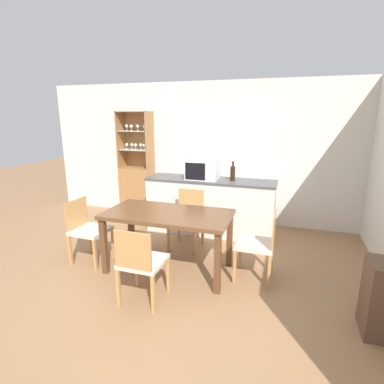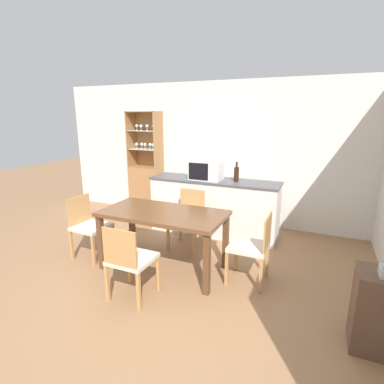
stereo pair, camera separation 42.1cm
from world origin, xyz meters
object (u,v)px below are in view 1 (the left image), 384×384
Objects in this scene: dining_chair_head_far at (187,218)px; dining_table at (168,220)px; wine_bottle at (233,173)px; dining_chair_head_near at (142,263)px; dining_chair_side_right_far at (258,244)px; dining_chair_side_left_near at (88,230)px; microwave at (202,170)px; display_cabinet at (138,184)px.

dining_table is at bearing 92.02° from dining_chair_head_far.
wine_bottle reaches higher than dining_table.
dining_chair_head_near and dining_chair_side_right_far have the same top height.
dining_chair_side_right_far is (1.12, 0.86, 0.00)m from dining_chair_head_near.
dining_chair_head_near is at bearing 63.50° from dining_chair_side_left_near.
microwave is (0.05, 2.11, 0.63)m from dining_chair_head_near.
microwave reaches higher than dining_chair_side_left_near.
dining_chair_side_right_far is at bearing -34.87° from display_cabinet.
dining_table is at bearing 90.29° from dining_chair_head_near.
dining_chair_head_near is at bearing -61.38° from display_cabinet.
microwave is (-1.07, 1.25, 0.63)m from dining_chair_side_right_far.
display_cabinet is at bearing 166.04° from wine_bottle.
dining_chair_side_left_near and dining_chair_head_near have the same top height.
dining_chair_side_right_far reaches higher than dining_table.
display_cabinet is at bearing -36.89° from dining_chair_head_far.
dining_chair_side_right_far is at bearing -49.48° from microwave.
dining_chair_head_far reaches higher than dining_table.
display_cabinet is 3.02m from dining_chair_head_near.
display_cabinet is at bearing 127.10° from dining_table.
dining_chair_side_left_near is at bearing -80.98° from display_cabinet.
dining_chair_head_far is at bearing 129.63° from dining_chair_side_left_near.
display_cabinet is 2.10m from wine_bottle.
dining_table is 4.99× the size of wine_bottle.
dining_table is (1.44, -1.91, 0.05)m from display_cabinet.
dining_chair_head_near is 2.72× the size of wine_bottle.
wine_bottle is at bearing 68.74° from dining_table.
wine_bottle is at bearing 23.95° from dining_chair_side_right_far.
wine_bottle is (0.55, 2.15, 0.60)m from dining_chair_head_near.
display_cabinet is 2.36× the size of dining_chair_head_far.
wine_bottle reaches higher than dining_chair_head_near.
microwave is at bearing 88.84° from dining_chair_head_near.
dining_chair_side_right_far is at bearing 6.15° from dining_table.
display_cabinet is 2.39m from dining_table.
wine_bottle reaches higher than dining_chair_side_right_far.
display_cabinet is at bearing 55.20° from dining_chair_side_right_far.
dining_table is at bearing 98.40° from dining_chair_side_left_near.
display_cabinet is at bearing 160.23° from microwave.
display_cabinet reaches higher than dining_chair_side_right_far.
wine_bottle is (-0.57, 1.29, 0.60)m from dining_chair_side_right_far.
dining_chair_head_far is at bearing -129.01° from wine_bottle.
microwave reaches higher than dining_chair_head_near.
dining_table is 0.77m from dining_chair_head_far.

